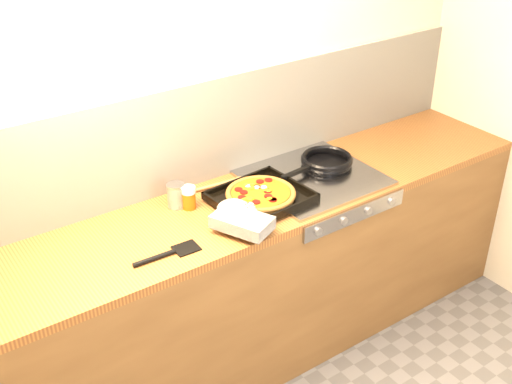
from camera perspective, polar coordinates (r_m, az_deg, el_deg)
room_shell at (r=2.99m, az=-4.98°, el=5.19°), size 3.20×3.20×3.20m
counter_run at (r=3.15m, az=-1.71°, el=-8.30°), size 3.20×0.62×0.90m
stovetop at (r=3.12m, az=5.06°, el=1.26°), size 0.60×0.56×0.02m
pizza_on_tray at (r=2.84m, az=-0.14°, el=-0.85°), size 0.54×0.50×0.07m
frying_pan at (r=3.21m, az=6.23°, el=2.73°), size 0.44×0.28×0.04m
tomato_can at (r=2.88m, az=-7.11°, el=-0.30°), size 0.10×0.10×0.11m
juice_glass at (r=2.86m, az=-6.00°, el=-0.48°), size 0.07×0.07×0.11m
wooden_spoon at (r=3.06m, az=-2.93°, el=0.79°), size 0.30×0.06×0.02m
black_spatula at (r=2.59m, az=-7.84°, el=-5.48°), size 0.28×0.09×0.02m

